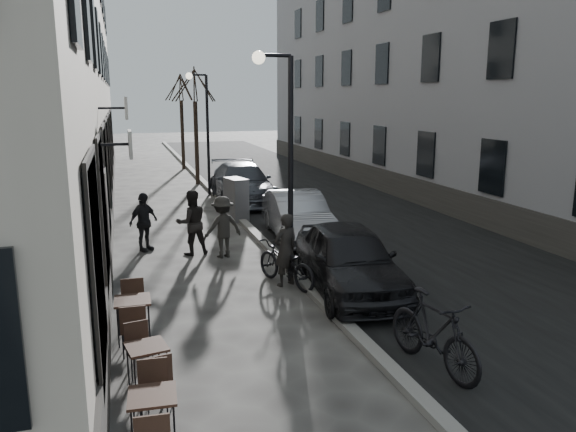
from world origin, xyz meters
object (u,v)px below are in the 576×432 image
streetlamp_near (283,143)px  bicycle (285,264)px  pedestrian_mid (223,227)px  car_mid (298,216)px  streetlamp_far (203,120)px  car_far (242,183)px  bistro_set_b (147,363)px  pedestrian_near (192,223)px  moped (434,332)px  bistro_set_a (153,415)px  bistro_set_c (133,315)px  tree_near (194,85)px  tree_far (181,86)px  car_near (349,259)px  pedestrian_far (144,222)px  utility_cabinet (236,199)px

streetlamp_near → bicycle: 2.67m
pedestrian_mid → car_mid: 2.83m
bicycle → pedestrian_mid: bearing=-92.5°
bicycle → streetlamp_far: bearing=-112.3°
car_mid → car_far: bearing=97.3°
streetlamp_far → bicycle: (-0.03, -12.27, -2.66)m
streetlamp_far → bistro_set_b: size_ratio=3.65×
pedestrian_near → moped: pedestrian_near is taller
streetlamp_far → bicycle: streetlamp_far is taller
bistro_set_a → car_far: bearing=77.6°
pedestrian_near → bistro_set_c: bearing=63.6°
bicycle → tree_near: bearing=-112.5°
bistro_set_c → moped: (4.41, -2.43, 0.15)m
streetlamp_near → pedestrian_mid: 3.46m
bistro_set_c → car_far: size_ratio=0.29×
streetlamp_far → tree_far: tree_far is taller
bistro_set_b → car_near: bearing=23.6°
bicycle → bistro_set_b: bearing=27.8°
bicycle → pedestrian_far: size_ratio=1.19×
streetlamp_far → pedestrian_near: streetlamp_far is taller
streetlamp_near → bistro_set_b: 5.88m
car_far → bistro_set_b: bearing=-105.4°
pedestrian_near → utility_cabinet: bearing=-125.7°
streetlamp_near → car_far: streetlamp_near is taller
bicycle → streetlamp_near: bearing=-118.0°
streetlamp_far → bistro_set_a: 18.01m
bistro_set_b → utility_cabinet: size_ratio=0.97×
streetlamp_near → streetlamp_far: 12.00m
streetlamp_far → utility_cabinet: (0.27, -5.31, -2.44)m
streetlamp_far → bistro_set_c: size_ratio=3.39×
car_mid → car_far: 6.24m
streetlamp_near → moped: (1.04, -4.72, -2.55)m
streetlamp_near → car_mid: size_ratio=1.22×
car_mid → car_far: (-0.35, 6.23, 0.07)m
tree_near → utility_cabinet: bearing=-88.6°
bistro_set_b → bicycle: (3.19, 3.80, 0.09)m
tree_near → bistro_set_c: tree_near is taller
streetlamp_far → bicycle: 12.56m
tree_far → utility_cabinet: bearing=-89.2°
streetlamp_far → bistro_set_a: (-3.22, -17.51, -2.73)m
bistro_set_c → bicycle: size_ratio=0.78×
pedestrian_mid → moped: pedestrian_mid is taller
bistro_set_c → moped: 5.04m
car_mid → car_far: car_far is taller
bicycle → car_near: car_near is taller
car_near → bistro_set_c: bearing=-159.0°
pedestrian_near → car_mid: bearing=-173.8°
bistro_set_a → pedestrian_near: bearing=83.3°
bicycle → pedestrian_near: pedestrian_near is taller
car_mid → moped: size_ratio=2.06×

